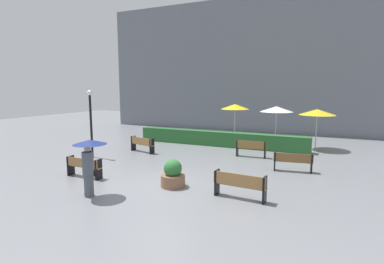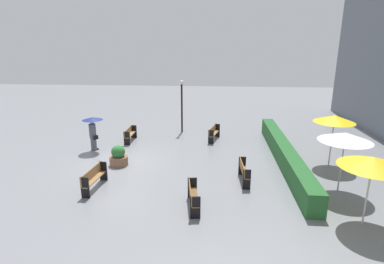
{
  "view_description": "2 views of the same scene",
  "coord_description": "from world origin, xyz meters",
  "px_view_note": "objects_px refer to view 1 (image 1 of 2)",
  "views": [
    {
      "loc": [
        5.83,
        -9.71,
        3.68
      ],
      "look_at": [
        -0.99,
        4.98,
        1.34
      ],
      "focal_mm": 28.28,
      "sensor_mm": 36.0,
      "label": 1
    },
    {
      "loc": [
        14.59,
        4.84,
        5.9
      ],
      "look_at": [
        -1.33,
        3.55,
        1.29
      ],
      "focal_mm": 28.55,
      "sensor_mm": 36.0,
      "label": 2
    }
  ],
  "objects_px": {
    "bench_back_row": "(251,147)",
    "bench_far_left": "(142,143)",
    "bench_near_right": "(240,184)",
    "planter_pot": "(173,175)",
    "bench_far_right": "(293,161)",
    "patio_umbrella_white": "(276,109)",
    "patio_umbrella_yellow": "(235,107)",
    "lamp_post": "(91,116)",
    "patio_umbrella_yellow_far": "(317,112)",
    "bench_near_left": "(84,166)",
    "pedestrian_with_umbrella": "(89,158)"
  },
  "relations": [
    {
      "from": "bench_near_right",
      "to": "planter_pot",
      "type": "bearing_deg",
      "value": 175.23
    },
    {
      "from": "bench_near_left",
      "to": "planter_pot",
      "type": "relative_size",
      "value": 1.58
    },
    {
      "from": "bench_near_right",
      "to": "lamp_post",
      "type": "xyz_separation_m",
      "value": [
        -8.94,
        2.73,
        1.7
      ]
    },
    {
      "from": "bench_near_right",
      "to": "bench_near_left",
      "type": "xyz_separation_m",
      "value": [
        -6.58,
        -0.3,
        -0.03
      ]
    },
    {
      "from": "bench_near_left",
      "to": "lamp_post",
      "type": "distance_m",
      "value": 4.21
    },
    {
      "from": "bench_far_left",
      "to": "patio_umbrella_white",
      "type": "distance_m",
      "value": 8.7
    },
    {
      "from": "bench_far_right",
      "to": "bench_near_right",
      "type": "distance_m",
      "value": 4.44
    },
    {
      "from": "patio_umbrella_yellow",
      "to": "patio_umbrella_yellow_far",
      "type": "relative_size",
      "value": 1.06
    },
    {
      "from": "bench_near_right",
      "to": "planter_pot",
      "type": "xyz_separation_m",
      "value": [
        -2.65,
        0.22,
        -0.08
      ]
    },
    {
      "from": "planter_pot",
      "to": "patio_umbrella_white",
      "type": "relative_size",
      "value": 0.41
    },
    {
      "from": "bench_near_left",
      "to": "bench_back_row",
      "type": "relative_size",
      "value": 1.02
    },
    {
      "from": "planter_pot",
      "to": "patio_umbrella_white",
      "type": "bearing_deg",
      "value": 78.18
    },
    {
      "from": "planter_pot",
      "to": "lamp_post",
      "type": "distance_m",
      "value": 7.0
    },
    {
      "from": "bench_back_row",
      "to": "patio_umbrella_white",
      "type": "relative_size",
      "value": 0.64
    },
    {
      "from": "bench_back_row",
      "to": "planter_pot",
      "type": "relative_size",
      "value": 1.55
    },
    {
      "from": "bench_back_row",
      "to": "bench_far_left",
      "type": "distance_m",
      "value": 6.22
    },
    {
      "from": "planter_pot",
      "to": "patio_umbrella_yellow_far",
      "type": "bearing_deg",
      "value": 65.56
    },
    {
      "from": "bench_far_right",
      "to": "lamp_post",
      "type": "height_order",
      "value": "lamp_post"
    },
    {
      "from": "lamp_post",
      "to": "patio_umbrella_white",
      "type": "xyz_separation_m",
      "value": [
        8.38,
        7.46,
        0.14
      ]
    },
    {
      "from": "bench_far_left",
      "to": "planter_pot",
      "type": "relative_size",
      "value": 1.64
    },
    {
      "from": "patio_umbrella_white",
      "to": "patio_umbrella_yellow",
      "type": "bearing_deg",
      "value": 168.06
    },
    {
      "from": "bench_far_right",
      "to": "patio_umbrella_white",
      "type": "xyz_separation_m",
      "value": [
        -1.77,
        5.92,
        1.87
      ]
    },
    {
      "from": "bench_far_left",
      "to": "lamp_post",
      "type": "distance_m",
      "value": 3.27
    },
    {
      "from": "bench_near_right",
      "to": "patio_umbrella_yellow",
      "type": "height_order",
      "value": "patio_umbrella_yellow"
    },
    {
      "from": "bench_far_left",
      "to": "lamp_post",
      "type": "relative_size",
      "value": 0.48
    },
    {
      "from": "bench_far_left",
      "to": "lamp_post",
      "type": "xyz_separation_m",
      "value": [
        -1.69,
        -2.22,
        1.71
      ]
    },
    {
      "from": "bench_far_left",
      "to": "patio_umbrella_yellow_far",
      "type": "bearing_deg",
      "value": 29.63
    },
    {
      "from": "bench_near_left",
      "to": "planter_pot",
      "type": "distance_m",
      "value": 3.96
    },
    {
      "from": "patio_umbrella_yellow",
      "to": "bench_back_row",
      "type": "bearing_deg",
      "value": -62.95
    },
    {
      "from": "bench_near_right",
      "to": "lamp_post",
      "type": "distance_m",
      "value": 9.5
    },
    {
      "from": "planter_pot",
      "to": "patio_umbrella_white",
      "type": "distance_m",
      "value": 10.37
    },
    {
      "from": "bench_near_right",
      "to": "bench_near_left",
      "type": "bearing_deg",
      "value": -177.36
    },
    {
      "from": "bench_back_row",
      "to": "lamp_post",
      "type": "bearing_deg",
      "value": -154.98
    },
    {
      "from": "bench_far_left",
      "to": "patio_umbrella_white",
      "type": "bearing_deg",
      "value": 38.1
    },
    {
      "from": "bench_far_right",
      "to": "bench_far_left",
      "type": "xyz_separation_m",
      "value": [
        -8.47,
        0.67,
        0.01
      ]
    },
    {
      "from": "pedestrian_with_umbrella",
      "to": "planter_pot",
      "type": "bearing_deg",
      "value": 45.18
    },
    {
      "from": "lamp_post",
      "to": "patio_umbrella_yellow",
      "type": "xyz_separation_m",
      "value": [
        5.46,
        8.08,
        0.19
      ]
    },
    {
      "from": "bench_near_left",
      "to": "patio_umbrella_yellow",
      "type": "height_order",
      "value": "patio_umbrella_yellow"
    },
    {
      "from": "bench_near_right",
      "to": "patio_umbrella_yellow",
      "type": "distance_m",
      "value": 11.51
    },
    {
      "from": "bench_back_row",
      "to": "patio_umbrella_yellow",
      "type": "height_order",
      "value": "patio_umbrella_yellow"
    },
    {
      "from": "lamp_post",
      "to": "patio_umbrella_yellow_far",
      "type": "xyz_separation_m",
      "value": [
        10.79,
        7.39,
        0.04
      ]
    },
    {
      "from": "bench_near_right",
      "to": "pedestrian_with_umbrella",
      "type": "bearing_deg",
      "value": -158.39
    },
    {
      "from": "bench_near_right",
      "to": "planter_pot",
      "type": "relative_size",
      "value": 1.72
    },
    {
      "from": "bench_far_right",
      "to": "bench_back_row",
      "type": "relative_size",
      "value": 1.04
    },
    {
      "from": "patio_umbrella_yellow",
      "to": "patio_umbrella_white",
      "type": "xyz_separation_m",
      "value": [
        2.91,
        -0.62,
        -0.05
      ]
    },
    {
      "from": "bench_near_left",
      "to": "planter_pot",
      "type": "xyz_separation_m",
      "value": [
        3.93,
        0.52,
        -0.05
      ]
    },
    {
      "from": "planter_pot",
      "to": "lamp_post",
      "type": "bearing_deg",
      "value": 158.26
    },
    {
      "from": "bench_near_right",
      "to": "bench_back_row",
      "type": "bearing_deg",
      "value": 100.67
    },
    {
      "from": "bench_near_right",
      "to": "patio_umbrella_yellow_far",
      "type": "relative_size",
      "value": 0.74
    },
    {
      "from": "bench_far_right",
      "to": "patio_umbrella_yellow",
      "type": "distance_m",
      "value": 8.26
    }
  ]
}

